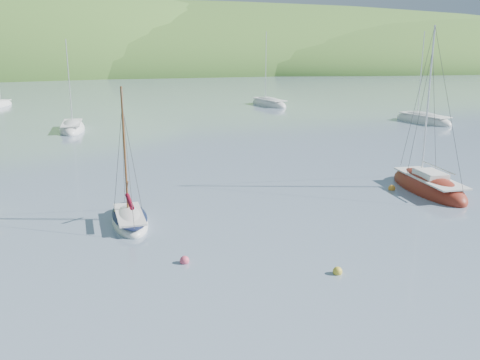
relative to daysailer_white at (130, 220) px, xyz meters
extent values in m
plane|color=slate|center=(5.51, -7.85, -0.20)|extent=(700.00, 700.00, 0.00)
ellipsoid|color=#33722B|center=(5.51, 162.15, -0.20)|extent=(440.00, 110.00, 44.00)
ellipsoid|color=#33722B|center=(95.51, 152.15, -0.20)|extent=(240.00, 100.00, 34.00)
ellipsoid|color=silver|center=(0.00, 0.01, -0.10)|extent=(2.40, 5.43, 1.29)
cube|color=silver|center=(0.01, -0.10, 0.37)|extent=(1.80, 4.23, 0.10)
cylinder|color=brown|center=(-0.06, 0.64, 3.85)|extent=(0.12, 0.12, 7.05)
ellipsoid|color=#121A3A|center=(0.00, 0.01, 0.27)|extent=(2.36, 5.38, 0.22)
cylinder|color=maroon|center=(0.06, -0.63, 1.28)|extent=(0.46, 2.55, 0.24)
ellipsoid|color=maroon|center=(19.98, 2.40, -0.04)|extent=(2.80, 8.00, 2.20)
cube|color=silver|center=(19.98, 2.24, 0.73)|extent=(2.09, 6.24, 0.10)
cylinder|color=silver|center=(19.97, 3.36, 5.68)|extent=(0.12, 0.12, 9.98)
cube|color=silver|center=(19.98, 2.24, 0.97)|extent=(1.51, 2.25, 0.42)
cylinder|color=silver|center=(19.98, 1.44, 1.64)|extent=(0.12, 3.83, 0.09)
ellipsoid|color=silver|center=(-5.80, 32.71, -0.05)|extent=(2.80, 7.61, 2.06)
cube|color=silver|center=(-5.80, 32.56, 0.68)|extent=(2.09, 5.93, 0.10)
cylinder|color=silver|center=(-5.82, 33.61, 5.17)|extent=(0.12, 0.12, 9.07)
ellipsoid|color=silver|center=(21.59, 49.77, -0.04)|extent=(5.23, 8.78, 2.25)
cube|color=silver|center=(21.64, 49.61, 0.75)|extent=(3.98, 6.82, 0.10)
cylinder|color=silver|center=(21.29, 50.72, 5.69)|extent=(0.12, 0.12, 9.95)
ellipsoid|color=silver|center=(35.68, 29.66, -0.04)|extent=(5.24, 8.71, 2.24)
cube|color=silver|center=(35.73, 29.50, 0.75)|extent=(3.99, 6.77, 0.10)
cylinder|color=silver|center=(35.39, 30.60, 5.64)|extent=(0.12, 0.12, 9.87)
sphere|color=gold|center=(8.89, -8.72, -0.08)|extent=(0.42, 0.42, 0.42)
sphere|color=#E04A67|center=(2.40, -6.12, -0.08)|extent=(0.44, 0.44, 0.44)
sphere|color=orange|center=(17.65, 3.08, -0.08)|extent=(0.48, 0.48, 0.48)
camera|label=1|loc=(0.09, -29.06, 9.95)|focal=40.00mm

